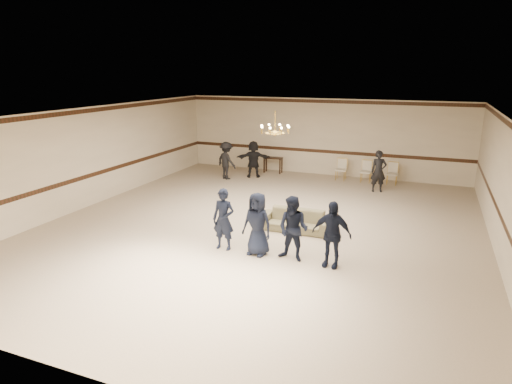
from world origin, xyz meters
TOP-DOWN VIEW (x-y plane):
  - room at (0.00, 0.00)m, footprint 12.01×14.01m
  - chair_rail at (0.00, 6.99)m, footprint 12.00×0.02m
  - crown_molding at (0.00, 6.99)m, footprint 12.00×0.02m
  - chandelier at (0.00, 1.00)m, footprint 0.94×0.94m
  - boy_a at (-0.29, -1.92)m, footprint 0.57×0.38m
  - boy_b at (0.61, -1.92)m, footprint 0.82×0.60m
  - boy_c at (1.51, -1.92)m, footprint 0.83×0.69m
  - boy_d at (2.41, -1.92)m, footprint 0.93×0.44m
  - settee at (0.99, 0.01)m, footprint 1.97×0.79m
  - adult_left at (-3.38, 4.71)m, footprint 1.14×0.93m
  - adult_mid at (-2.48, 5.41)m, footprint 1.49×0.92m
  - adult_right at (2.62, 5.01)m, footprint 0.65×0.52m
  - banquet_chair_left at (1.00, 6.29)m, footprint 0.44×0.44m
  - banquet_chair_mid at (2.00, 6.29)m, footprint 0.44×0.44m
  - banquet_chair_right at (3.00, 6.29)m, footprint 0.44×0.44m
  - console_table at (-2.00, 6.49)m, footprint 0.82×0.36m

SIDE VIEW (x-z plane):
  - settee at x=0.99m, z-range 0.00..0.57m
  - console_table at x=-2.00m, z-range 0.00..0.68m
  - banquet_chair_left at x=1.00m, z-range 0.00..0.86m
  - banquet_chair_mid at x=2.00m, z-range 0.00..0.86m
  - banquet_chair_right at x=3.00m, z-range 0.00..0.86m
  - adult_left at x=-3.38m, z-range 0.00..1.53m
  - adult_mid at x=-2.48m, z-range 0.00..1.53m
  - adult_right at x=2.62m, z-range 0.00..1.53m
  - boy_a at x=-0.29m, z-range 0.00..1.55m
  - boy_b at x=0.61m, z-range 0.00..1.55m
  - boy_c at x=1.51m, z-range 0.00..1.55m
  - boy_d at x=2.41m, z-range 0.00..1.55m
  - chair_rail at x=0.00m, z-range 0.93..1.07m
  - room at x=0.00m, z-range -0.01..3.20m
  - chandelier at x=0.00m, z-range 2.43..3.32m
  - crown_molding at x=0.00m, z-range 3.01..3.15m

